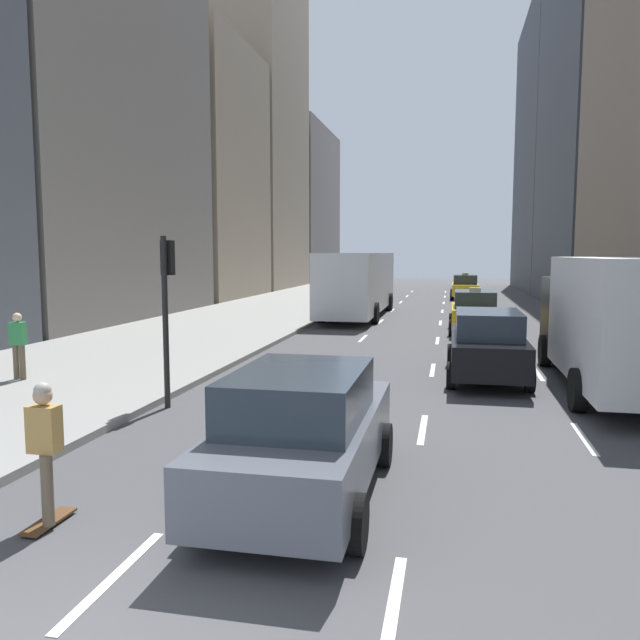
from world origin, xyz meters
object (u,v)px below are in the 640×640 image
(sedan_black_near, at_px, (487,344))
(box_truck, at_px, (614,319))
(sedan_silver_behind, at_px, (304,432))
(city_bus, at_px, (358,282))
(traffic_light_pole, at_px, (167,293))
(taxi_lead, at_px, (465,287))
(skateboarder, at_px, (45,447))
(taxi_second, at_px, (474,311))
(pedestrian_mid_block, at_px, (18,342))

(sedan_black_near, bearing_deg, box_truck, -18.30)
(sedan_silver_behind, height_order, city_bus, city_bus)
(box_truck, relative_size, traffic_light_pole, 2.33)
(taxi_lead, height_order, skateboarder, taxi_lead)
(taxi_second, bearing_deg, skateboarder, -105.87)
(sedan_black_near, distance_m, traffic_light_pole, 8.22)
(sedan_black_near, relative_size, sedan_silver_behind, 1.06)
(sedan_black_near, relative_size, skateboarder, 2.80)
(city_bus, xyz_separation_m, traffic_light_pole, (-1.14, -19.66, 0.62))
(taxi_second, relative_size, sedan_black_near, 0.90)
(taxi_second, relative_size, pedestrian_mid_block, 2.67)
(sedan_silver_behind, distance_m, traffic_light_pole, 6.00)
(sedan_black_near, bearing_deg, sedan_silver_behind, -107.83)
(taxi_lead, xyz_separation_m, taxi_second, (0.00, -19.12, 0.00))
(taxi_lead, distance_m, pedestrian_mid_block, 33.84)
(taxi_second, distance_m, pedestrian_mid_block, 17.05)
(sedan_silver_behind, height_order, box_truck, box_truck)
(taxi_lead, height_order, traffic_light_pole, traffic_light_pole)
(taxi_lead, height_order, pedestrian_mid_block, taxi_lead)
(box_truck, bearing_deg, taxi_second, 104.96)
(sedan_silver_behind, distance_m, box_truck, 9.62)
(taxi_second, height_order, traffic_light_pole, traffic_light_pole)
(taxi_second, relative_size, skateboarder, 2.52)
(taxi_lead, bearing_deg, skateboarder, -98.21)
(taxi_lead, relative_size, skateboarder, 2.52)
(sedan_silver_behind, bearing_deg, taxi_lead, 85.72)
(taxi_second, height_order, box_truck, box_truck)
(city_bus, xyz_separation_m, skateboarder, (0.01, -25.36, -0.82))
(sedan_silver_behind, bearing_deg, taxi_second, 81.28)
(box_truck, bearing_deg, taxi_lead, 95.40)
(pedestrian_mid_block, bearing_deg, box_truck, 9.25)
(sedan_black_near, relative_size, pedestrian_mid_block, 2.96)
(taxi_second, distance_m, sedan_black_near, 9.56)
(skateboarder, relative_size, pedestrian_mid_block, 1.06)
(taxi_second, xyz_separation_m, sedan_silver_behind, (-2.80, -18.26, 0.02))
(sedan_black_near, bearing_deg, taxi_lead, 90.00)
(sedan_black_near, distance_m, pedestrian_mid_block, 11.75)
(sedan_silver_behind, bearing_deg, city_bus, 96.71)
(sedan_silver_behind, bearing_deg, traffic_light_pole, 132.84)
(taxi_second, height_order, city_bus, city_bus)
(skateboarder, height_order, traffic_light_pole, traffic_light_pole)
(sedan_silver_behind, bearing_deg, pedestrian_mid_block, 147.16)
(sedan_silver_behind, height_order, pedestrian_mid_block, pedestrian_mid_block)
(pedestrian_mid_block, height_order, traffic_light_pole, traffic_light_pole)
(taxi_second, xyz_separation_m, city_bus, (-5.61, 5.66, 0.91))
(sedan_silver_behind, height_order, skateboarder, sedan_silver_behind)
(taxi_lead, height_order, sedan_black_near, taxi_lead)
(taxi_lead, xyz_separation_m, skateboarder, (-5.60, -38.82, 0.08))
(taxi_lead, relative_size, box_truck, 0.52)
(sedan_silver_behind, relative_size, city_bus, 0.40)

